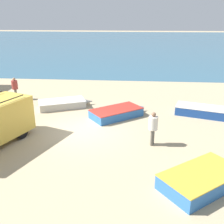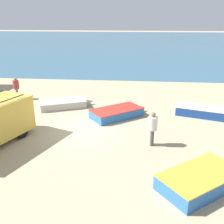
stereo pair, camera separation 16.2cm
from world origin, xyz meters
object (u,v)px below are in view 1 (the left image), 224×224
(fishing_rowboat_2, at_px, (64,104))
(fisherman_0, at_px, (15,87))
(fishing_rowboat_3, at_px, (203,178))
(fishing_rowboat_0, at_px, (208,112))
(fisherman_1, at_px, (153,126))
(fishing_rowboat_1, at_px, (118,113))

(fishing_rowboat_2, xyz_separation_m, fisherman_0, (-4.05, 1.49, 0.75))
(fishing_rowboat_2, relative_size, fishing_rowboat_3, 1.05)
(fishing_rowboat_0, height_order, fisherman_0, fisherman_0)
(fishing_rowboat_2, height_order, fisherman_1, fisherman_1)
(fishing_rowboat_1, height_order, fishing_rowboat_2, fishing_rowboat_1)
(fishing_rowboat_1, bearing_deg, fishing_rowboat_0, -31.01)
(fishing_rowboat_0, xyz_separation_m, fishing_rowboat_2, (-9.55, 0.88, -0.03))
(fishing_rowboat_2, xyz_separation_m, fisherman_1, (5.79, -5.14, 0.77))
(fishing_rowboat_0, relative_size, fishing_rowboat_1, 1.24)
(fishing_rowboat_1, xyz_separation_m, fisherman_1, (1.94, -3.65, 0.75))
(fishing_rowboat_0, distance_m, fisherman_1, 5.73)
(fisherman_0, bearing_deg, fishing_rowboat_1, -55.01)
(fishing_rowboat_1, bearing_deg, fisherman_0, 122.19)
(fishing_rowboat_1, relative_size, fishing_rowboat_3, 1.00)
(fishing_rowboat_2, xyz_separation_m, fishing_rowboat_3, (7.49, -8.30, 0.05))
(fishing_rowboat_3, distance_m, fisherman_1, 3.66)
(fisherman_1, bearing_deg, fishing_rowboat_3, 135.24)
(fishing_rowboat_0, bearing_deg, fisherman_0, -172.35)
(fishing_rowboat_2, bearing_deg, fishing_rowboat_0, -28.35)
(fishing_rowboat_0, height_order, fishing_rowboat_3, fishing_rowboat_3)
(fishing_rowboat_0, bearing_deg, fisherman_1, -113.88)
(fishing_rowboat_2, bearing_deg, fisherman_1, -64.72)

